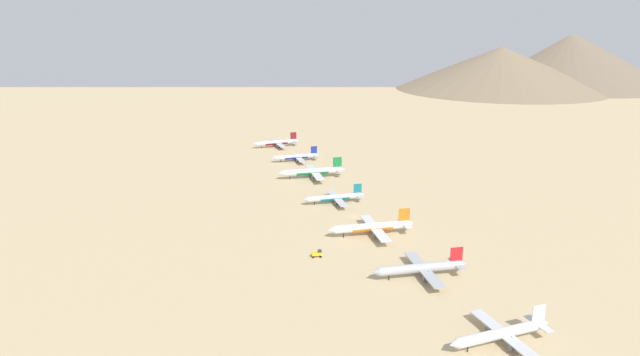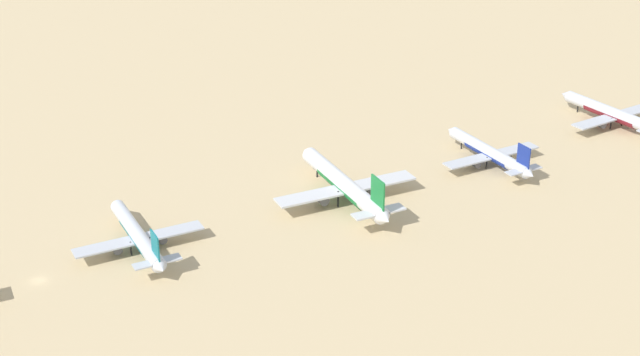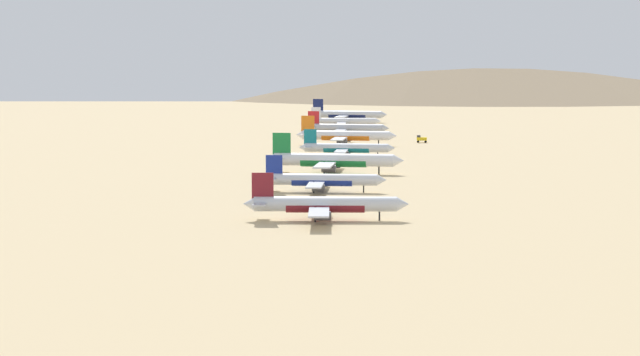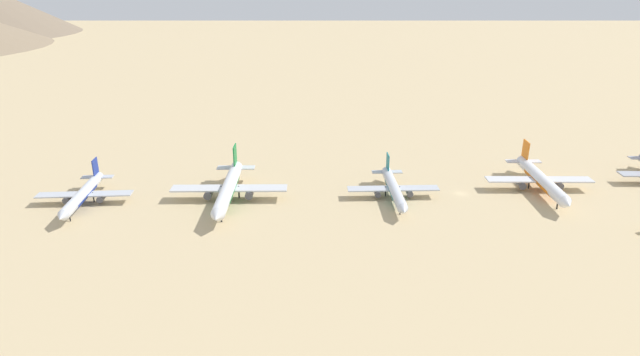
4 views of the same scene
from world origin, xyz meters
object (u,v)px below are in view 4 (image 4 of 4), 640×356
at_px(parked_jet_2, 229,188).
at_px(parked_jet_3, 394,188).
at_px(parked_jet_4, 541,179).
at_px(parked_jet_1, 83,194).

distance_m(parked_jet_2, parked_jet_3, 63.50).
bearing_deg(parked_jet_4, parked_jet_2, -89.50).
bearing_deg(parked_jet_1, parked_jet_3, 88.64).
bearing_deg(parked_jet_1, parked_jet_4, 90.15).
xyz_separation_m(parked_jet_1, parked_jet_2, (0.63, 54.40, 1.08)).
bearing_deg(parked_jet_3, parked_jet_4, 93.10).
bearing_deg(parked_jet_3, parked_jet_2, -91.95).
distance_m(parked_jet_3, parked_jet_4, 60.19).
height_order(parked_jet_1, parked_jet_2, parked_jet_2).
bearing_deg(parked_jet_2, parked_jet_3, 88.05).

